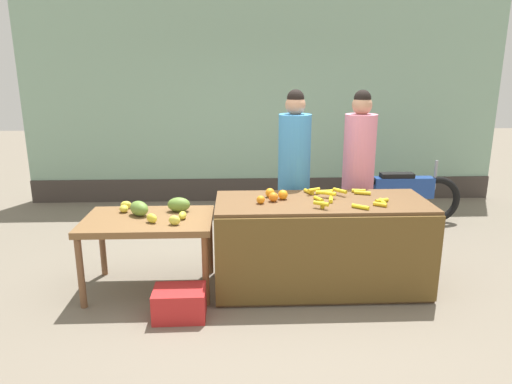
# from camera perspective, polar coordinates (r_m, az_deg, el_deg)

# --- Properties ---
(ground_plane) EXTENTS (24.00, 24.00, 0.00)m
(ground_plane) POSITION_cam_1_polar(r_m,az_deg,el_deg) (4.63, 3.24, -11.47)
(ground_plane) COLOR #756B5B
(market_wall_back) EXTENTS (7.35, 0.23, 3.06)m
(market_wall_back) POSITION_cam_1_polar(r_m,az_deg,el_deg) (7.34, 0.98, 10.58)
(market_wall_back) COLOR #8CB299
(market_wall_back) RESTS_ON ground
(fruit_stall_counter) EXTENTS (1.99, 0.83, 0.87)m
(fruit_stall_counter) POSITION_cam_1_polar(r_m,az_deg,el_deg) (4.49, 7.97, -6.42)
(fruit_stall_counter) COLOR brown
(fruit_stall_counter) RESTS_ON ground
(side_table_wooden) EXTENTS (1.19, 0.78, 0.72)m
(side_table_wooden) POSITION_cam_1_polar(r_m,az_deg,el_deg) (4.45, -13.11, -4.14)
(side_table_wooden) COLOR brown
(side_table_wooden) RESTS_ON ground
(banana_bunch_pile) EXTENTS (0.74, 0.67, 0.07)m
(banana_bunch_pile) POSITION_cam_1_polar(r_m,az_deg,el_deg) (4.42, 10.47, -0.59)
(banana_bunch_pile) COLOR gold
(banana_bunch_pile) RESTS_ON fruit_stall_counter
(orange_pile) EXTENTS (0.30, 0.30, 0.09)m
(orange_pile) POSITION_cam_1_polar(r_m,az_deg,el_deg) (4.33, 2.12, -0.44)
(orange_pile) COLOR orange
(orange_pile) RESTS_ON fruit_stall_counter
(mango_papaya_pile) EXTENTS (0.70, 0.59, 0.14)m
(mango_papaya_pile) POSITION_cam_1_polar(r_m,az_deg,el_deg) (4.49, -12.08, -1.97)
(mango_papaya_pile) COLOR #DAD349
(mango_papaya_pile) RESTS_ON side_table_wooden
(vendor_woman_blue_shirt) EXTENTS (0.34, 0.34, 1.86)m
(vendor_woman_blue_shirt) POSITION_cam_1_polar(r_m,az_deg,el_deg) (4.94, 4.69, 1.80)
(vendor_woman_blue_shirt) COLOR #33333D
(vendor_woman_blue_shirt) RESTS_ON ground
(vendor_woman_pink_shirt) EXTENTS (0.34, 0.34, 1.85)m
(vendor_woman_pink_shirt) POSITION_cam_1_polar(r_m,az_deg,el_deg) (5.13, 12.45, 1.94)
(vendor_woman_pink_shirt) COLOR #33333D
(vendor_woman_pink_shirt) RESTS_ON ground
(parked_motorcycle) EXTENTS (1.60, 0.18, 0.88)m
(parked_motorcycle) POSITION_cam_1_polar(r_m,az_deg,el_deg) (6.59, 17.61, -0.33)
(parked_motorcycle) COLOR black
(parked_motorcycle) RESTS_ON ground
(produce_crate) EXTENTS (0.45, 0.33, 0.26)m
(produce_crate) POSITION_cam_1_polar(r_m,az_deg,el_deg) (4.10, -9.39, -13.36)
(produce_crate) COLOR red
(produce_crate) RESTS_ON ground
(produce_sack) EXTENTS (0.45, 0.47, 0.54)m
(produce_sack) POSITION_cam_1_polar(r_m,az_deg,el_deg) (5.18, -2.13, -5.23)
(produce_sack) COLOR tan
(produce_sack) RESTS_ON ground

